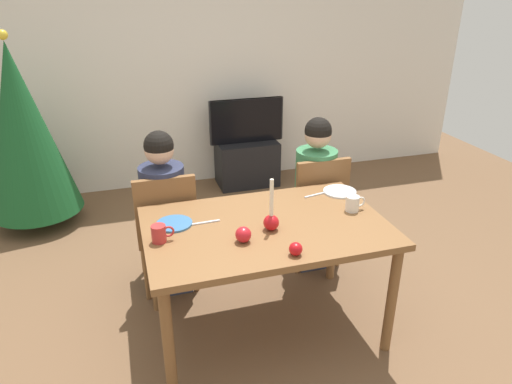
# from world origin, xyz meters

# --- Properties ---
(ground_plane) EXTENTS (7.68, 7.68, 0.00)m
(ground_plane) POSITION_xyz_m (0.00, 0.00, 0.00)
(ground_plane) COLOR brown
(back_wall) EXTENTS (6.40, 0.10, 2.60)m
(back_wall) POSITION_xyz_m (0.00, 2.60, 1.30)
(back_wall) COLOR silver
(back_wall) RESTS_ON ground
(dining_table) EXTENTS (1.40, 0.90, 0.75)m
(dining_table) POSITION_xyz_m (0.00, 0.00, 0.67)
(dining_table) COLOR brown
(dining_table) RESTS_ON ground
(chair_left) EXTENTS (0.40, 0.40, 0.90)m
(chair_left) POSITION_xyz_m (-0.52, 0.61, 0.51)
(chair_left) COLOR brown
(chair_left) RESTS_ON ground
(chair_right) EXTENTS (0.40, 0.40, 0.90)m
(chair_right) POSITION_xyz_m (0.59, 0.61, 0.51)
(chair_right) COLOR brown
(chair_right) RESTS_ON ground
(person_left_child) EXTENTS (0.30, 0.30, 1.17)m
(person_left_child) POSITION_xyz_m (-0.52, 0.64, 0.57)
(person_left_child) COLOR #33384C
(person_left_child) RESTS_ON ground
(person_right_child) EXTENTS (0.30, 0.30, 1.17)m
(person_right_child) POSITION_xyz_m (0.59, 0.64, 0.57)
(person_right_child) COLOR #33384C
(person_right_child) RESTS_ON ground
(tv_stand) EXTENTS (0.64, 0.40, 0.48)m
(tv_stand) POSITION_xyz_m (0.53, 2.30, 0.24)
(tv_stand) COLOR black
(tv_stand) RESTS_ON ground
(tv) EXTENTS (0.79, 0.05, 0.46)m
(tv) POSITION_xyz_m (0.53, 2.30, 0.71)
(tv) COLOR black
(tv) RESTS_ON tv_stand
(christmas_tree) EXTENTS (0.78, 0.78, 1.70)m
(christmas_tree) POSITION_xyz_m (-1.53, 1.96, 0.88)
(christmas_tree) COLOR brown
(christmas_tree) RESTS_ON ground
(candle_centerpiece) EXTENTS (0.09, 0.09, 0.31)m
(candle_centerpiece) POSITION_xyz_m (0.01, -0.07, 0.81)
(candle_centerpiece) COLOR red
(candle_centerpiece) RESTS_ON dining_table
(plate_left) EXTENTS (0.21, 0.21, 0.01)m
(plate_left) POSITION_xyz_m (-0.51, 0.15, 0.76)
(plate_left) COLOR teal
(plate_left) RESTS_ON dining_table
(plate_right) EXTENTS (0.22, 0.22, 0.01)m
(plate_right) POSITION_xyz_m (0.61, 0.29, 0.76)
(plate_right) COLOR silver
(plate_right) RESTS_ON dining_table
(mug_left) EXTENTS (0.12, 0.08, 0.10)m
(mug_left) POSITION_xyz_m (-0.61, -0.02, 0.80)
(mug_left) COLOR #B72D2D
(mug_left) RESTS_ON dining_table
(mug_right) EXTENTS (0.13, 0.08, 0.10)m
(mug_right) POSITION_xyz_m (0.56, 0.02, 0.80)
(mug_right) COLOR silver
(mug_right) RESTS_ON dining_table
(fork_left) EXTENTS (0.18, 0.02, 0.01)m
(fork_left) POSITION_xyz_m (-0.34, 0.12, 0.75)
(fork_left) COLOR silver
(fork_left) RESTS_ON dining_table
(fork_right) EXTENTS (0.18, 0.05, 0.01)m
(fork_right) POSITION_xyz_m (0.44, 0.29, 0.75)
(fork_right) COLOR silver
(fork_right) RESTS_ON dining_table
(apple_near_candle) EXTENTS (0.07, 0.07, 0.07)m
(apple_near_candle) POSITION_xyz_m (0.04, -0.36, 0.79)
(apple_near_candle) COLOR red
(apple_near_candle) RESTS_ON dining_table
(apple_by_left_plate) EXTENTS (0.09, 0.09, 0.09)m
(apple_by_left_plate) POSITION_xyz_m (-0.18, -0.15, 0.79)
(apple_by_left_plate) COLOR red
(apple_by_left_plate) RESTS_ON dining_table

